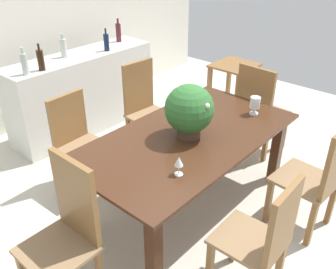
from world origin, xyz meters
name	(u,v)px	position (x,y,z in m)	size (l,w,h in m)	color
ground_plane	(185,203)	(0.00, 0.00, 0.00)	(7.04, 7.04, 0.00)	beige
back_wall	(17,22)	(0.00, 2.60, 1.30)	(6.40, 0.10, 2.60)	silver
dining_table	(188,147)	(0.00, -0.01, 0.62)	(2.01, 1.08, 0.74)	#422616
chair_near_right	(320,175)	(0.44, -1.01, 0.56)	(0.48, 0.49, 1.03)	brown
chair_near_left	(264,238)	(-0.45, -1.00, 0.54)	(0.41, 0.45, 0.99)	brown
chair_far_right	(144,104)	(0.46, 0.98, 0.57)	(0.46, 0.45, 1.04)	brown
chair_foot_end	(258,107)	(1.24, 0.00, 0.57)	(0.50, 0.50, 1.04)	brown
chair_head_end	(68,227)	(-1.25, -0.01, 0.58)	(0.43, 0.45, 1.07)	brown
chair_far_left	(77,138)	(-0.46, 0.98, 0.53)	(0.45, 0.45, 0.95)	brown
flower_centerpiece	(189,110)	(-0.01, -0.02, 0.98)	(0.41, 0.41, 0.46)	#4C3828
crystal_vase_left	(197,93)	(0.56, 0.33, 0.85)	(0.11, 0.11, 0.19)	silver
crystal_vase_center_near	(255,104)	(0.73, -0.22, 0.85)	(0.09, 0.09, 0.17)	silver
wine_glass	(179,162)	(-0.49, -0.31, 0.85)	(0.06, 0.06, 0.15)	silver
kitchen_counter	(84,92)	(0.34, 1.92, 0.48)	(1.88, 0.51, 0.96)	silver
wine_bottle_dark	(64,48)	(0.18, 1.97, 1.07)	(0.07, 0.07, 0.27)	#B2BFB7
wine_bottle_amber	(25,64)	(-0.42, 1.78, 1.08)	(0.07, 0.07, 0.28)	#B2BFB7
wine_bottle_tall	(106,42)	(0.66, 1.80, 1.07)	(0.06, 0.06, 0.27)	#0F1E38
wine_bottle_green	(118,32)	(1.04, 1.99, 1.09)	(0.07, 0.07, 0.30)	#511E28
wine_bottle_clear	(41,60)	(-0.24, 1.77, 1.08)	(0.07, 0.07, 0.28)	black
side_table	(233,78)	(1.88, 0.72, 0.53)	(0.55, 0.51, 0.72)	brown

